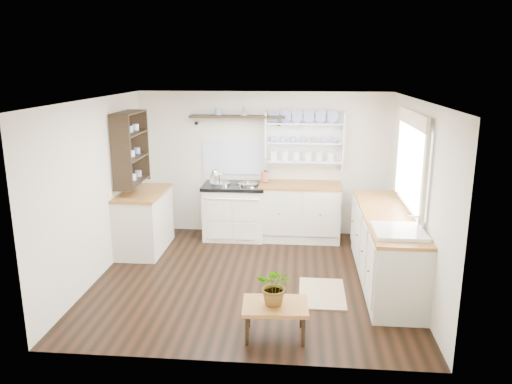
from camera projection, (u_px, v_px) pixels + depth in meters
floor at (252, 278)px, 6.51m from camera, size 4.00×3.80×0.01m
wall_back at (263, 164)px, 8.06m from camera, size 4.00×0.02×2.30m
wall_right at (416, 197)px, 6.05m from camera, size 0.02×3.80×2.30m
wall_left at (97, 190)px, 6.40m from camera, size 0.02×3.80×2.30m
ceiling at (252, 100)px, 5.94m from camera, size 4.00×3.80×0.01m
window at (411, 161)px, 6.10m from camera, size 0.08×1.55×1.22m
aga_cooker at (234, 211)px, 7.95m from camera, size 0.98×0.68×0.90m
back_cabinets at (300, 211)px, 7.89m from camera, size 1.27×0.63×0.90m
right_cabinets at (386, 246)px, 6.34m from camera, size 0.62×2.43×0.90m
belfast_sink at (398, 241)px, 5.54m from camera, size 0.55×0.60×0.45m
left_cabinets at (144, 220)px, 7.41m from camera, size 0.62×1.13×0.90m
plate_rack at (304, 140)px, 7.87m from camera, size 1.20×0.22×0.90m
high_shelf at (237, 117)px, 7.79m from camera, size 1.50×0.29×0.16m
left_shelving at (131, 148)px, 7.15m from camera, size 0.28×0.80×1.05m
kettle at (215, 176)px, 7.71m from camera, size 0.17×0.17×0.21m
utensil_crock at (265, 177)px, 7.88m from camera, size 0.13×0.13×0.15m
center_table at (275, 308)px, 5.05m from camera, size 0.68×0.51×0.36m
potted_plant at (275, 286)px, 4.99m from camera, size 0.40×0.36×0.40m
floor_rug at (322, 293)px, 6.06m from camera, size 0.56×0.86×0.02m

